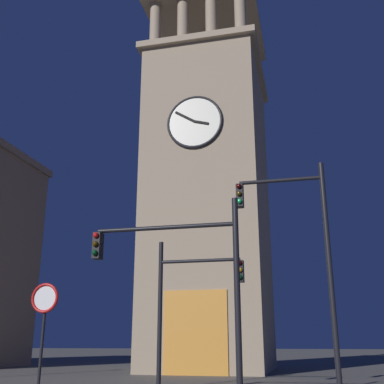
# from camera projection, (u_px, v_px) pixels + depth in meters

# --- Properties ---
(ground_plane) EXTENTS (200.00, 200.00, 0.00)m
(ground_plane) POSITION_uv_depth(u_px,v_px,m) (175.00, 373.00, 24.99)
(ground_plane) COLOR #56544F
(clocktower) EXTENTS (7.14, 8.86, 25.57)m
(clocktower) POSITION_uv_depth(u_px,v_px,m) (210.00, 200.00, 29.47)
(clocktower) COLOR gray
(clocktower) RESTS_ON ground_plane
(traffic_signal_near) EXTENTS (3.09, 0.41, 5.03)m
(traffic_signal_near) POSITION_uv_depth(u_px,v_px,m) (188.00, 292.00, 16.83)
(traffic_signal_near) COLOR black
(traffic_signal_near) RESTS_ON ground_plane
(traffic_signal_mid) EXTENTS (4.13, 0.41, 5.25)m
(traffic_signal_mid) POSITION_uv_depth(u_px,v_px,m) (184.00, 267.00, 12.79)
(traffic_signal_mid) COLOR black
(traffic_signal_mid) RESTS_ON ground_plane
(traffic_signal_far) EXTENTS (2.77, 0.41, 6.88)m
(traffic_signal_far) POSITION_uv_depth(u_px,v_px,m) (301.00, 242.00, 14.46)
(traffic_signal_far) COLOR black
(traffic_signal_far) RESTS_ON ground_plane
(no_horn_sign) EXTENTS (0.78, 0.14, 3.01)m
(no_horn_sign) POSITION_uv_depth(u_px,v_px,m) (44.00, 308.00, 12.45)
(no_horn_sign) COLOR black
(no_horn_sign) RESTS_ON ground_plane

